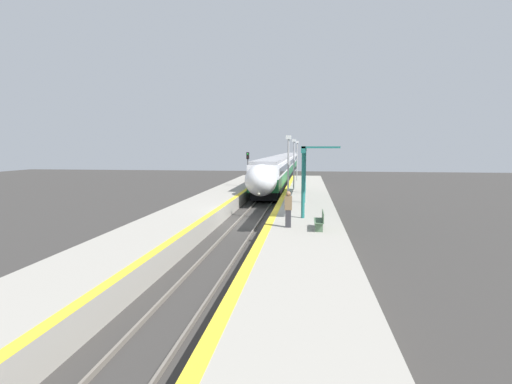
{
  "coord_description": "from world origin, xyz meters",
  "views": [
    {
      "loc": [
        3.87,
        -25.35,
        4.97
      ],
      "look_at": [
        0.6,
        -0.07,
        2.14
      ],
      "focal_mm": 28.0,
      "sensor_mm": 36.0,
      "label": 1
    }
  ],
  "objects_px": {
    "train": "(284,165)",
    "lamppost_far": "(297,158)",
    "platform_bench": "(320,220)",
    "person_waiting": "(288,208)",
    "railway_signal": "(248,169)",
    "lamppost_mid": "(294,161)",
    "lamppost_near": "(288,166)"
  },
  "relations": [
    {
      "from": "person_waiting",
      "to": "train",
      "type": "bearing_deg",
      "value": 93.66
    },
    {
      "from": "platform_bench",
      "to": "lamppost_far",
      "type": "xyz_separation_m",
      "value": [
        -1.93,
        29.11,
        2.29
      ]
    },
    {
      "from": "lamppost_far",
      "to": "lamppost_mid",
      "type": "bearing_deg",
      "value": -90.0
    },
    {
      "from": "train",
      "to": "lamppost_near",
      "type": "relative_size",
      "value": 14.39
    },
    {
      "from": "platform_bench",
      "to": "lamppost_near",
      "type": "bearing_deg",
      "value": 105.0
    },
    {
      "from": "platform_bench",
      "to": "person_waiting",
      "type": "relative_size",
      "value": 0.88
    },
    {
      "from": "railway_signal",
      "to": "lamppost_far",
      "type": "bearing_deg",
      "value": 58.58
    },
    {
      "from": "railway_signal",
      "to": "lamppost_mid",
      "type": "height_order",
      "value": "lamppost_mid"
    },
    {
      "from": "platform_bench",
      "to": "railway_signal",
      "type": "height_order",
      "value": "railway_signal"
    },
    {
      "from": "person_waiting",
      "to": "lamppost_near",
      "type": "relative_size",
      "value": 0.38
    },
    {
      "from": "platform_bench",
      "to": "lamppost_far",
      "type": "height_order",
      "value": "lamppost_far"
    },
    {
      "from": "train",
      "to": "platform_bench",
      "type": "height_order",
      "value": "train"
    },
    {
      "from": "railway_signal",
      "to": "lamppost_mid",
      "type": "distance_m",
      "value": 5.8
    },
    {
      "from": "lamppost_near",
      "to": "lamppost_far",
      "type": "bearing_deg",
      "value": 90.0
    },
    {
      "from": "platform_bench",
      "to": "lamppost_mid",
      "type": "height_order",
      "value": "lamppost_mid"
    },
    {
      "from": "railway_signal",
      "to": "lamppost_near",
      "type": "distance_m",
      "value": 14.85
    },
    {
      "from": "person_waiting",
      "to": "platform_bench",
      "type": "bearing_deg",
      "value": -12.05
    },
    {
      "from": "lamppost_near",
      "to": "platform_bench",
      "type": "bearing_deg",
      "value": -75.0
    },
    {
      "from": "person_waiting",
      "to": "lamppost_far",
      "type": "xyz_separation_m",
      "value": [
        -0.34,
        28.77,
        1.81
      ]
    },
    {
      "from": "train",
      "to": "lamppost_mid",
      "type": "height_order",
      "value": "lamppost_mid"
    },
    {
      "from": "lamppost_far",
      "to": "railway_signal",
      "type": "bearing_deg",
      "value": -121.42
    },
    {
      "from": "train",
      "to": "railway_signal",
      "type": "relative_size",
      "value": 15.21
    },
    {
      "from": "lamppost_mid",
      "to": "lamppost_far",
      "type": "distance_m",
      "value": 10.95
    },
    {
      "from": "platform_bench",
      "to": "person_waiting",
      "type": "xyz_separation_m",
      "value": [
        -1.59,
        0.34,
        0.48
      ]
    },
    {
      "from": "person_waiting",
      "to": "lamppost_mid",
      "type": "relative_size",
      "value": 0.38
    },
    {
      "from": "lamppost_near",
      "to": "lamppost_mid",
      "type": "bearing_deg",
      "value": 90.0
    },
    {
      "from": "train",
      "to": "platform_bench",
      "type": "relative_size",
      "value": 42.71
    },
    {
      "from": "train",
      "to": "lamppost_far",
      "type": "bearing_deg",
      "value": -81.39
    },
    {
      "from": "train",
      "to": "person_waiting",
      "type": "relative_size",
      "value": 37.69
    },
    {
      "from": "train",
      "to": "platform_bench",
      "type": "bearing_deg",
      "value": -84.41
    },
    {
      "from": "person_waiting",
      "to": "lamppost_near",
      "type": "bearing_deg",
      "value": 92.87
    },
    {
      "from": "train",
      "to": "railway_signal",
      "type": "height_order",
      "value": "railway_signal"
    }
  ]
}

